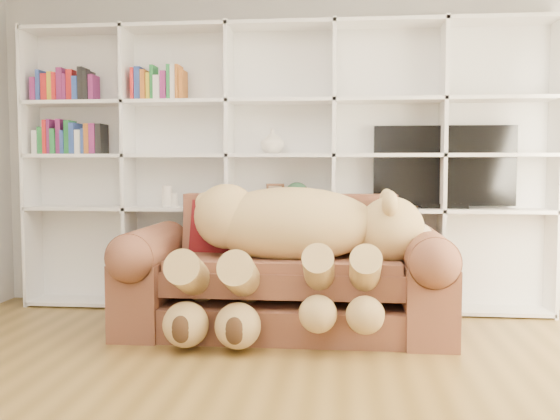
# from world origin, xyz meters

# --- Properties ---
(floor) EXTENTS (5.00, 5.00, 0.00)m
(floor) POSITION_xyz_m (0.00, 0.00, 0.00)
(floor) COLOR brown
(floor) RESTS_ON ground
(wall_back) EXTENTS (5.00, 0.02, 2.70)m
(wall_back) POSITION_xyz_m (0.00, 2.50, 1.35)
(wall_back) COLOR silver
(wall_back) RESTS_ON floor
(bookshelf) EXTENTS (4.43, 0.35, 2.40)m
(bookshelf) POSITION_xyz_m (-0.24, 2.36, 1.31)
(bookshelf) COLOR white
(bookshelf) RESTS_ON floor
(sofa) EXTENTS (2.36, 1.02, 0.99)m
(sofa) POSITION_xyz_m (0.10, 1.64, 0.37)
(sofa) COLOR brown
(sofa) RESTS_ON floor
(teddy_bear) EXTENTS (1.81, 0.98, 1.05)m
(teddy_bear) POSITION_xyz_m (0.16, 1.45, 0.70)
(teddy_bear) COLOR tan
(teddy_bear) RESTS_ON sofa
(throw_pillow) EXTENTS (0.46, 0.29, 0.46)m
(throw_pillow) POSITION_xyz_m (-0.43, 1.81, 0.72)
(throw_pillow) COLOR #5D1016
(throw_pillow) RESTS_ON sofa
(tv) EXTENTS (1.15, 0.18, 0.68)m
(tv) POSITION_xyz_m (1.34, 2.35, 1.20)
(tv) COLOR black
(tv) RESTS_ON bookshelf
(picture_frame) EXTENTS (0.15, 0.08, 0.19)m
(picture_frame) POSITION_xyz_m (-0.05, 2.30, 0.97)
(picture_frame) COLOR #53301C
(picture_frame) RESTS_ON bookshelf
(green_vase) EXTENTS (0.21, 0.21, 0.21)m
(green_vase) POSITION_xyz_m (0.13, 2.30, 0.97)
(green_vase) COLOR #2A5338
(green_vase) RESTS_ON bookshelf
(figurine_tall) EXTENTS (0.11, 0.11, 0.18)m
(figurine_tall) POSITION_xyz_m (-0.98, 2.30, 0.96)
(figurine_tall) COLOR silver
(figurine_tall) RESTS_ON bookshelf
(figurine_short) EXTENTS (0.08, 0.08, 0.12)m
(figurine_short) POSITION_xyz_m (-0.92, 2.30, 0.92)
(figurine_short) COLOR silver
(figurine_short) RESTS_ON bookshelf
(snow_globe) EXTENTS (0.13, 0.13, 0.13)m
(snow_globe) POSITION_xyz_m (-0.62, 2.30, 0.93)
(snow_globe) COLOR white
(snow_globe) RESTS_ON bookshelf
(shelf_vase) EXTENTS (0.20, 0.20, 0.21)m
(shelf_vase) POSITION_xyz_m (-0.08, 2.30, 1.42)
(shelf_vase) COLOR beige
(shelf_vase) RESTS_ON bookshelf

